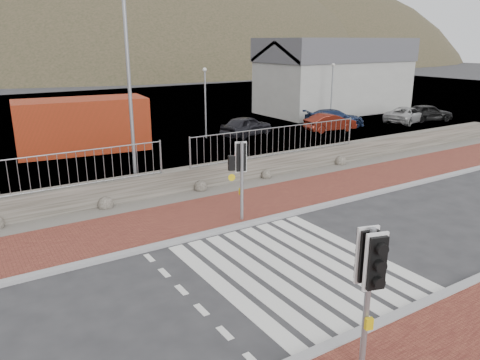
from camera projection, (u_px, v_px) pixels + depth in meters
ground at (295, 267)px, 12.12m from camera, size 220.00×220.00×0.00m
sidewalk_far at (211, 213)px, 15.75m from camera, size 40.00×3.00×0.08m
kerb_near at (386, 321)px, 9.68m from camera, size 40.00×0.25×0.12m
kerb_far at (234, 227)px, 14.53m from camera, size 40.00×0.25×0.12m
zebra_crossing at (295, 266)px, 12.12m from camera, size 4.62×5.60×0.01m
gravel_strip at (185, 197)px, 17.37m from camera, size 40.00×1.50×0.06m
stone_wall at (175, 181)px, 17.89m from camera, size 40.00×0.60×0.90m
railing at (175, 147)px, 17.38m from camera, size 18.07×0.07×1.22m
quay at (58, 119)px, 34.68m from camera, size 120.00×40.00×0.50m
water at (1, 84)px, 62.98m from camera, size 220.00×50.00×0.05m
harbor_building at (335, 75)px, 37.64m from camera, size 12.20×6.20×5.80m
hills_backdrop at (40, 190)px, 93.28m from camera, size 254.00×90.00×100.00m
traffic_signal_near at (370, 271)px, 7.76m from camera, size 0.44×0.34×2.72m
traffic_signal_far at (241, 165)px, 14.60m from camera, size 0.65×0.37×2.63m
streetlight at (132, 78)px, 16.86m from camera, size 1.62×0.46×7.66m
shipping_container at (83, 125)px, 24.47m from camera, size 6.82×3.44×2.73m
car_a at (246, 126)px, 28.49m from camera, size 3.90×2.42×1.24m
car_b at (330, 122)px, 30.03m from camera, size 3.53×1.64×1.12m
car_c at (334, 118)px, 31.44m from camera, size 4.41×2.88×1.19m
car_d at (407, 115)px, 33.12m from camera, size 4.36×2.80×1.12m
car_e at (428, 113)px, 33.71m from camera, size 3.88×2.46×1.23m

